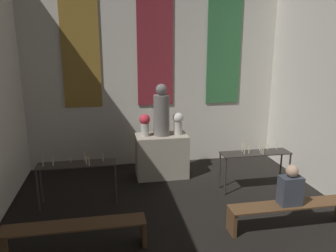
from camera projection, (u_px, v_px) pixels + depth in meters
wall_back at (155, 68)px, 8.08m from camera, size 6.48×0.16×4.82m
altar at (162, 156)px, 7.61m from camera, size 1.18×0.66×1.00m
statue at (162, 112)px, 7.36m from camera, size 0.36×0.36×1.17m
flower_vase_left at (145, 124)px, 7.35m from camera, size 0.25×0.25×0.51m
flower_vase_right at (178, 122)px, 7.49m from camera, size 0.25×0.25×0.51m
candle_rack_left at (77, 169)px, 6.21m from camera, size 1.47×0.40×1.03m
candle_rack_right at (255, 157)px, 6.85m from camera, size 1.47×0.40×1.03m
pew_back_left at (75, 231)px, 4.87m from camera, size 2.11×0.36×0.43m
pew_back_right at (290, 210)px, 5.49m from camera, size 2.11×0.36×0.43m
person_seated at (290, 187)px, 5.38m from camera, size 0.36×0.24×0.69m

